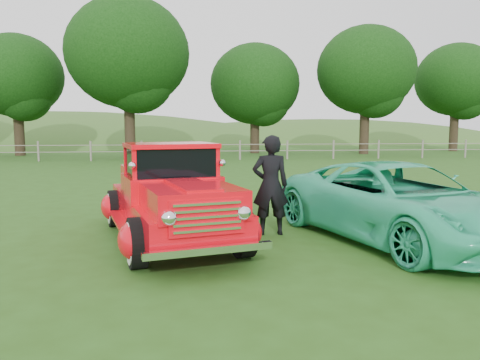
{
  "coord_description": "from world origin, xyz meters",
  "views": [
    {
      "loc": [
        -0.51,
        -6.82,
        2.08
      ],
      "look_at": [
        0.46,
        1.2,
        1.14
      ],
      "focal_mm": 35.0,
      "sensor_mm": 36.0,
      "label": 1
    }
  ],
  "objects": [
    {
      "name": "ground",
      "position": [
        0.0,
        0.0,
        0.0
      ],
      "size": [
        140.0,
        140.0,
        0.0
      ],
      "primitive_type": "plane",
      "color": "#274C14",
      "rests_on": "ground"
    },
    {
      "name": "distant_hills",
      "position": [
        -4.08,
        59.46,
        -4.55
      ],
      "size": [
        116.0,
        60.0,
        18.0
      ],
      "color": "#355820",
      "rests_on": "ground"
    },
    {
      "name": "fence_line",
      "position": [
        0.0,
        22.0,
        0.6
      ],
      "size": [
        48.0,
        0.12,
        1.2
      ],
      "color": "gray",
      "rests_on": "ground"
    },
    {
      "name": "tree_mid_west",
      "position": [
        -12.0,
        28.0,
        5.55
      ],
      "size": [
        6.4,
        6.4,
        8.46
      ],
      "color": "black",
      "rests_on": "ground"
    },
    {
      "name": "tree_near_west",
      "position": [
        -4.0,
        25.0,
        6.8
      ],
      "size": [
        8.0,
        8.0,
        10.42
      ],
      "color": "black",
      "rests_on": "ground"
    },
    {
      "name": "tree_near_east",
      "position": [
        5.0,
        29.0,
        5.25
      ],
      "size": [
        6.8,
        6.8,
        8.33
      ],
      "color": "black",
      "rests_on": "ground"
    },
    {
      "name": "tree_mid_east",
      "position": [
        13.0,
        27.0,
        6.17
      ],
      "size": [
        7.2,
        7.2,
        9.44
      ],
      "color": "black",
      "rests_on": "ground"
    },
    {
      "name": "tree_far_east",
      "position": [
        22.0,
        30.0,
        5.86
      ],
      "size": [
        6.6,
        6.6,
        8.86
      ],
      "color": "black",
      "rests_on": "ground"
    },
    {
      "name": "red_pickup",
      "position": [
        -0.76,
        1.65,
        0.8
      ],
      "size": [
        3.07,
        5.26,
        1.78
      ],
      "rotation": [
        0.0,
        0.0,
        0.24
      ],
      "color": "black",
      "rests_on": "ground"
    },
    {
      "name": "teal_sedan",
      "position": [
        3.34,
        1.09,
        0.71
      ],
      "size": [
        3.71,
        5.59,
        1.43
      ],
      "primitive_type": "imported",
      "rotation": [
        0.0,
        0.0,
        0.28
      ],
      "color": "#32C894",
      "rests_on": "ground"
    },
    {
      "name": "man",
      "position": [
        1.14,
        1.89,
        0.96
      ],
      "size": [
        0.71,
        0.48,
        1.91
      ],
      "primitive_type": "imported",
      "rotation": [
        0.0,
        0.0,
        3.11
      ],
      "color": "black",
      "rests_on": "ground"
    }
  ]
}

